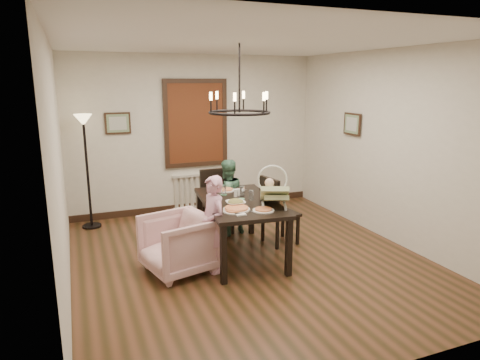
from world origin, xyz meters
TOP-DOWN VIEW (x-y plane):
  - room_shell at (0.00, 0.37)m, footprint 4.51×5.00m
  - dining_table at (-0.07, 0.17)m, footprint 1.11×1.76m
  - chair_far at (-0.04, 1.16)m, footprint 0.45×0.45m
  - chair_right at (0.66, 0.38)m, footprint 0.51×0.51m
  - armchair at (-0.97, -0.02)m, footprint 0.97×0.95m
  - elderly_woman at (-0.55, -0.16)m, footprint 0.30×0.40m
  - seated_man at (0.06, 1.02)m, footprint 0.55×0.48m
  - baby_bouncer at (0.24, -0.23)m, footprint 0.59×0.67m
  - salad_bowl at (-0.21, -0.04)m, footprint 0.29×0.29m
  - pizza_platter at (-0.27, -0.23)m, footprint 0.33×0.33m
  - drinking_glass at (0.08, 0.13)m, footprint 0.07×0.07m
  - window_blinds at (0.00, 2.46)m, footprint 1.00×0.03m
  - radiator at (0.00, 2.48)m, footprint 0.92×0.12m
  - picture_back at (-1.35, 2.47)m, footprint 0.42×0.03m
  - picture_right at (2.21, 0.90)m, footprint 0.03×0.42m
  - floor_lamp at (-1.90, 2.15)m, footprint 0.30×0.30m
  - chandelier at (-0.07, 0.17)m, footprint 0.80×0.80m

SIDE VIEW (x-z plane):
  - radiator at x=0.00m, z-range 0.04..0.66m
  - armchair at x=-0.97m, z-range 0.00..0.73m
  - seated_man at x=0.06m, z-range 0.00..0.98m
  - chair_far at x=-0.04m, z-range 0.00..0.99m
  - elderly_woman at x=-0.55m, z-range 0.00..1.02m
  - chair_right at x=0.66m, z-range 0.00..1.02m
  - dining_table at x=-0.07m, z-range 0.31..1.09m
  - pizza_platter at x=-0.27m, z-range 0.78..0.82m
  - salad_bowl at x=-0.21m, z-range 0.78..0.85m
  - drinking_glass at x=0.08m, z-range 0.78..0.91m
  - floor_lamp at x=-1.90m, z-range 0.00..1.80m
  - baby_bouncer at x=0.24m, z-range 0.78..1.15m
  - room_shell at x=0.00m, z-range -0.01..2.80m
  - window_blinds at x=0.00m, z-range 0.90..2.30m
  - picture_back at x=-1.35m, z-range 1.47..1.83m
  - picture_right at x=2.21m, z-range 1.47..1.83m
  - chandelier at x=-0.07m, z-range 1.93..1.97m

